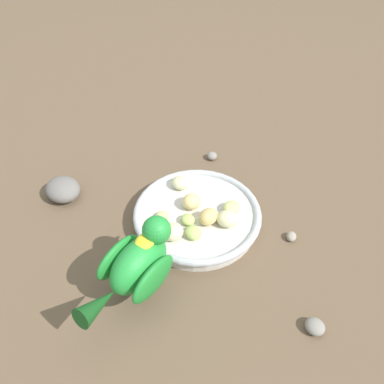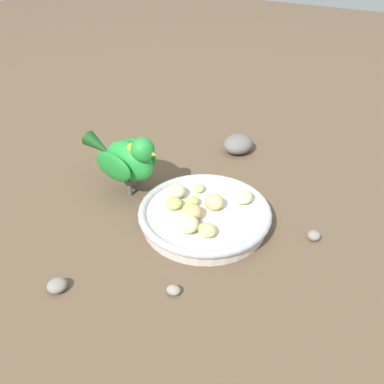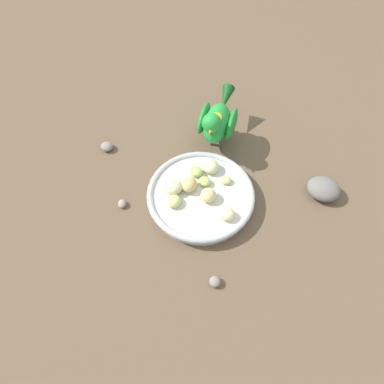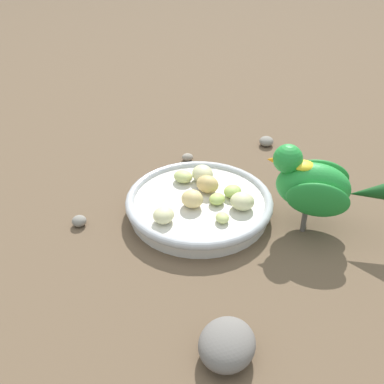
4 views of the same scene
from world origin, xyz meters
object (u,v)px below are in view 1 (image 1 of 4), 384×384
(apple_piece_8, at_px, (173,232))
(parrot, at_px, (137,264))
(apple_piece_2, at_px, (231,207))
(apple_piece_6, at_px, (162,216))
(pebble_1, at_px, (291,236))
(apple_piece_0, at_px, (193,233))
(pebble_2, at_px, (315,327))
(rock_large, at_px, (63,189))
(apple_piece_4, at_px, (188,220))
(apple_piece_7, at_px, (208,217))
(apple_piece_3, at_px, (180,183))
(feeding_bowl, at_px, (197,217))
(pebble_0, at_px, (212,156))
(apple_piece_1, at_px, (191,202))
(apple_piece_5, at_px, (228,219))

(apple_piece_8, distance_m, parrot, 0.11)
(apple_piece_2, height_order, apple_piece_6, apple_piece_2)
(apple_piece_6, relative_size, pebble_1, 1.12)
(apple_piece_0, xyz_separation_m, pebble_2, (0.06, 0.23, -0.03))
(apple_piece_2, height_order, apple_piece_8, apple_piece_8)
(parrot, height_order, rock_large, parrot)
(apple_piece_4, relative_size, rock_large, 0.37)
(apple_piece_0, xyz_separation_m, apple_piece_7, (-0.04, 0.01, 0.00))
(apple_piece_7, height_order, parrot, parrot)
(apple_piece_3, height_order, apple_piece_7, apple_piece_7)
(apple_piece_8, height_order, pebble_2, apple_piece_8)
(feeding_bowl, bearing_deg, parrot, -5.12)
(pebble_0, xyz_separation_m, pebble_2, (0.30, 0.30, 0.00))
(apple_piece_1, relative_size, pebble_1, 1.61)
(apple_piece_7, relative_size, rock_large, 0.51)
(rock_large, bearing_deg, apple_piece_2, 105.40)
(feeding_bowl, bearing_deg, apple_piece_2, 123.39)
(apple_piece_5, bearing_deg, apple_piece_6, -70.38)
(apple_piece_4, xyz_separation_m, pebble_0, (-0.22, -0.05, -0.03))
(parrot, relative_size, rock_large, 2.63)
(apple_piece_0, distance_m, pebble_2, 0.24)
(apple_piece_1, bearing_deg, apple_piece_2, 108.10)
(apple_piece_4, bearing_deg, apple_piece_2, 136.47)
(feeding_bowl, relative_size, apple_piece_1, 6.81)
(parrot, bearing_deg, pebble_2, -68.89)
(apple_piece_2, bearing_deg, apple_piece_6, -55.49)
(apple_piece_3, bearing_deg, apple_piece_0, 37.73)
(apple_piece_6, relative_size, apple_piece_7, 0.64)
(parrot, height_order, pebble_0, parrot)
(apple_piece_1, height_order, rock_large, apple_piece_1)
(feeding_bowl, bearing_deg, apple_piece_5, 92.56)
(apple_piece_0, relative_size, parrot, 0.16)
(feeding_bowl, relative_size, apple_piece_8, 6.30)
(apple_piece_3, relative_size, pebble_0, 1.54)
(apple_piece_1, xyz_separation_m, rock_large, (0.07, -0.25, -0.02))
(apple_piece_5, relative_size, rock_large, 0.53)
(feeding_bowl, xyz_separation_m, apple_piece_6, (0.04, -0.05, 0.01))
(apple_piece_6, xyz_separation_m, parrot, (0.14, 0.04, 0.05))
(apple_piece_6, bearing_deg, apple_piece_8, 52.29)
(apple_piece_2, height_order, apple_piece_4, apple_piece_2)
(apple_piece_0, distance_m, apple_piece_1, 0.07)
(apple_piece_0, distance_m, parrot, 0.13)
(pebble_2, bearing_deg, rock_large, -96.53)
(feeding_bowl, xyz_separation_m, apple_piece_0, (0.05, 0.02, 0.02))
(apple_piece_2, xyz_separation_m, apple_piece_3, (-0.02, -0.11, 0.00))
(feeding_bowl, relative_size, apple_piece_2, 7.19)
(apple_piece_0, height_order, parrot, parrot)
(apple_piece_3, bearing_deg, apple_piece_1, 48.42)
(pebble_0, bearing_deg, apple_piece_8, 8.59)
(apple_piece_8, bearing_deg, apple_piece_3, -158.28)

